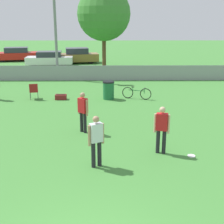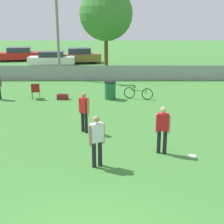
# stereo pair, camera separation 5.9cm
# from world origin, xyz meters

# --- Properties ---
(fence_backline) EXTENTS (26.09, 0.07, 1.21)m
(fence_backline) POSITION_xyz_m (0.00, 18.00, 0.55)
(fence_backline) COLOR gray
(fence_backline) RESTS_ON ground_plane
(light_pole) EXTENTS (0.90, 0.36, 7.90)m
(light_pole) POSITION_xyz_m (-3.31, 18.78, 4.70)
(light_pole) COLOR gray
(light_pole) RESTS_ON ground_plane
(tree_near_pole) EXTENTS (4.35, 4.35, 6.89)m
(tree_near_pole) POSITION_xyz_m (0.15, 21.93, 4.70)
(tree_near_pole) COLOR brown
(tree_near_pole) RESTS_ON ground_plane
(player_defender_red) EXTENTS (0.52, 0.31, 1.64)m
(player_defender_red) POSITION_xyz_m (2.32, 5.18, 0.93)
(player_defender_red) COLOR black
(player_defender_red) RESTS_ON ground_plane
(player_thrower_red) EXTENTS (0.42, 0.41, 1.64)m
(player_thrower_red) POSITION_xyz_m (-0.47, 7.23, 0.93)
(player_thrower_red) COLOR black
(player_thrower_red) RESTS_ON ground_plane
(player_receiver_white) EXTENTS (0.48, 0.37, 1.64)m
(player_receiver_white) POSITION_xyz_m (0.18, 4.20, 0.93)
(player_receiver_white) COLOR black
(player_receiver_white) RESTS_ON ground_plane
(frisbee_disc) EXTENTS (0.26, 0.26, 0.03)m
(frisbee_disc) POSITION_xyz_m (3.30, 4.91, 0.01)
(frisbee_disc) COLOR white
(frisbee_disc) RESTS_ON ground_plane
(folding_chair_sideline) EXTENTS (0.55, 0.56, 0.90)m
(folding_chair_sideline) POSITION_xyz_m (-3.67, 12.55, 0.51)
(folding_chair_sideline) COLOR #333338
(folding_chair_sideline) RESTS_ON ground_plane
(bicycle_sideline) EXTENTS (1.61, 0.65, 0.69)m
(bicycle_sideline) POSITION_xyz_m (2.12, 12.56, 0.34)
(bicycle_sideline) COLOR black
(bicycle_sideline) RESTS_ON ground_plane
(trash_bin) EXTENTS (0.65, 0.65, 1.02)m
(trash_bin) POSITION_xyz_m (0.53, 12.56, 0.51)
(trash_bin) COLOR #1E6638
(trash_bin) RESTS_ON ground_plane
(gear_bag_sideline) EXTENTS (0.62, 0.34, 0.30)m
(gear_bag_sideline) POSITION_xyz_m (-2.15, 12.48, 0.14)
(gear_bag_sideline) COLOR maroon
(gear_bag_sideline) RESTS_ON ground_plane
(parked_car_red) EXTENTS (4.81, 2.62, 1.42)m
(parked_car_red) POSITION_xyz_m (-9.25, 28.97, 0.69)
(parked_car_red) COLOR black
(parked_car_red) RESTS_ON ground_plane
(parked_car_white) EXTENTS (4.48, 2.09, 1.36)m
(parked_car_white) POSITION_xyz_m (-5.12, 25.40, 0.66)
(parked_car_white) COLOR black
(parked_car_white) RESTS_ON ground_plane
(parked_car_tan) EXTENTS (4.48, 2.44, 1.52)m
(parked_car_tan) POSITION_xyz_m (-2.67, 27.12, 0.73)
(parked_car_tan) COLOR black
(parked_car_tan) RESTS_ON ground_plane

